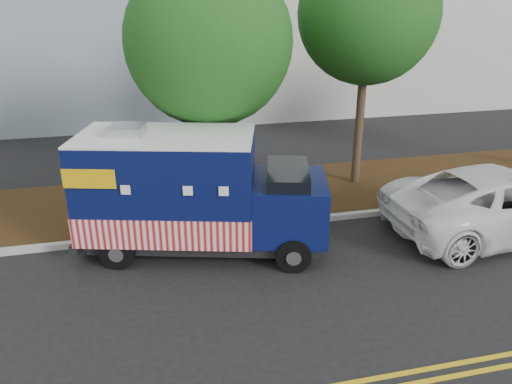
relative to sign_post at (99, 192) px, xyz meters
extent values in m
plane|color=black|center=(1.81, -1.91, -1.20)|extent=(120.00, 120.00, 0.00)
cube|color=#9E9E99|center=(1.81, -0.51, -1.12)|extent=(120.00, 0.18, 0.15)
cube|color=black|center=(1.81, 1.59, -1.12)|extent=(120.00, 4.00, 0.15)
cylinder|color=#38281C|center=(3.02, 0.89, 0.59)|extent=(0.26, 0.26, 3.59)
sphere|color=#1A4914|center=(3.02, 0.89, 3.46)|extent=(4.26, 4.26, 4.26)
cylinder|color=#38281C|center=(7.71, 1.72, 0.93)|extent=(0.26, 0.26, 4.25)
sphere|color=#1A4914|center=(7.71, 1.72, 4.06)|extent=(4.01, 4.01, 4.01)
cube|color=#473828|center=(0.00, 0.00, 0.00)|extent=(0.06, 0.06, 2.40)
cube|color=black|center=(2.48, -1.34, -0.80)|extent=(5.57, 3.14, 0.26)
cube|color=#091140|center=(1.66, -1.11, 0.50)|extent=(4.40, 3.15, 2.26)
cube|color=#B30B13|center=(1.66, -1.11, -0.30)|extent=(4.45, 3.22, 0.71)
cube|color=white|center=(1.66, -1.11, 1.65)|extent=(4.40, 3.15, 0.06)
cube|color=#B7B7BA|center=(0.84, -0.88, 1.77)|extent=(0.93, 0.93, 0.21)
cube|color=#091140|center=(4.39, -1.87, -0.02)|extent=(2.18, 2.41, 1.32)
cube|color=black|center=(4.34, -1.86, 0.61)|extent=(1.40, 2.03, 0.61)
cube|color=black|center=(5.23, -2.10, -0.46)|extent=(0.58, 1.84, 0.28)
cube|color=black|center=(-0.29, -0.57, -0.78)|extent=(0.73, 2.09, 0.26)
cube|color=#B7B7BA|center=(-0.26, -0.58, 0.55)|extent=(0.49, 1.65, 1.79)
cube|color=#B7B7BA|center=(2.24, -0.10, 0.55)|extent=(1.65, 0.49, 1.04)
cube|color=#EBB30C|center=(0.00, -1.81, 1.02)|extent=(1.10, 0.32, 0.42)
cube|color=#EBB30C|center=(0.60, 0.35, 1.02)|extent=(1.10, 0.32, 0.42)
cylinder|color=black|center=(4.22, -2.82, -0.80)|extent=(0.83, 0.47, 0.79)
cylinder|color=black|center=(4.74, -0.97, -0.80)|extent=(0.83, 0.47, 0.79)
cylinder|color=black|center=(0.41, -1.76, -0.80)|extent=(0.83, 0.47, 0.79)
cylinder|color=black|center=(0.92, 0.09, -0.80)|extent=(0.83, 0.47, 0.79)
imported|color=white|center=(10.06, -2.20, -0.35)|extent=(6.23, 3.01, 1.71)
camera|label=1|loc=(1.15, -12.12, 4.71)|focal=35.00mm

